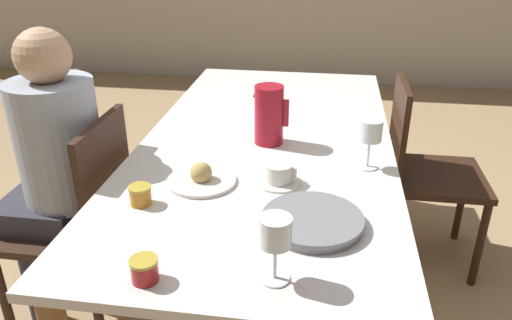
# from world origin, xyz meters

# --- Properties ---
(ground_plane) EXTENTS (20.00, 20.00, 0.00)m
(ground_plane) POSITION_xyz_m (0.00, 0.00, 0.00)
(ground_plane) COLOR tan
(dining_table) EXTENTS (0.97, 1.97, 0.72)m
(dining_table) POSITION_xyz_m (0.00, 0.00, 0.64)
(dining_table) COLOR silver
(dining_table) RESTS_ON ground_plane
(chair_person_side) EXTENTS (0.42, 0.42, 0.88)m
(chair_person_side) POSITION_xyz_m (-0.67, -0.30, 0.48)
(chair_person_side) COLOR #331E14
(chair_person_side) RESTS_ON ground_plane
(chair_opposite) EXTENTS (0.42, 0.42, 0.88)m
(chair_opposite) POSITION_xyz_m (0.67, 0.33, 0.48)
(chair_opposite) COLOR #331E14
(chair_opposite) RESTS_ON ground_plane
(person_seated) EXTENTS (0.39, 0.41, 1.19)m
(person_seated) POSITION_xyz_m (-0.76, -0.27, 0.71)
(person_seated) COLOR #33333D
(person_seated) RESTS_ON ground_plane
(red_pitcher) EXTENTS (0.14, 0.11, 0.23)m
(red_pitcher) POSITION_xyz_m (0.01, -0.03, 0.84)
(red_pitcher) COLOR #A31423
(red_pitcher) RESTS_ON dining_table
(wine_glass_water) EXTENTS (0.08, 0.08, 0.18)m
(wine_glass_water) POSITION_xyz_m (0.38, -0.19, 0.85)
(wine_glass_water) COLOR white
(wine_glass_water) RESTS_ON dining_table
(wine_glass_juice) EXTENTS (0.08, 0.08, 0.17)m
(wine_glass_juice) POSITION_xyz_m (0.13, -0.84, 0.85)
(wine_glass_juice) COLOR white
(wine_glass_juice) RESTS_ON dining_table
(teacup_near_person) EXTENTS (0.15, 0.15, 0.07)m
(teacup_near_person) POSITION_xyz_m (0.08, -0.35, 0.75)
(teacup_near_person) COLOR silver
(teacup_near_person) RESTS_ON dining_table
(serving_tray) EXTENTS (0.29, 0.29, 0.03)m
(serving_tray) POSITION_xyz_m (0.21, -0.59, 0.74)
(serving_tray) COLOR gray
(serving_tray) RESTS_ON dining_table
(bread_plate) EXTENTS (0.23, 0.23, 0.07)m
(bread_plate) POSITION_xyz_m (-0.17, -0.39, 0.74)
(bread_plate) COLOR silver
(bread_plate) RESTS_ON dining_table
(jam_jar_amber) EXTENTS (0.07, 0.07, 0.06)m
(jam_jar_amber) POSITION_xyz_m (-0.18, -0.89, 0.75)
(jam_jar_amber) COLOR #A81E1E
(jam_jar_amber) RESTS_ON dining_table
(jam_jar_red) EXTENTS (0.07, 0.07, 0.06)m
(jam_jar_red) POSITION_xyz_m (-0.32, -0.55, 0.75)
(jam_jar_red) COLOR #C67A1E
(jam_jar_red) RESTS_ON dining_table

